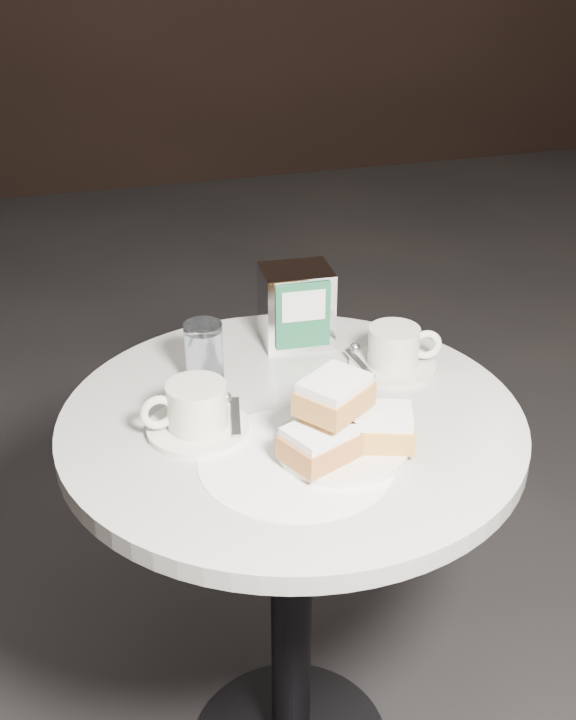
# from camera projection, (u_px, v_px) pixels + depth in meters

# --- Properties ---
(cafe_table) EXTENTS (0.70, 0.70, 0.74)m
(cafe_table) POSITION_uv_depth(u_px,v_px,m) (291.00, 520.00, 1.45)
(cafe_table) COLOR black
(cafe_table) RESTS_ON ground
(sugar_spill) EXTENTS (0.32, 0.32, 0.00)m
(sugar_spill) POSITION_uv_depth(u_px,v_px,m) (296.00, 461.00, 1.25)
(sugar_spill) COLOR white
(sugar_spill) RESTS_ON cafe_table
(beignet_plate) EXTENTS (0.21, 0.21, 0.12)m
(beignet_plate) POSITION_uv_depth(u_px,v_px,m) (342.00, 424.00, 1.25)
(beignet_plate) COLOR silver
(beignet_plate) RESTS_ON cafe_table
(coffee_cup_left) EXTENTS (0.16, 0.16, 0.08)m
(coffee_cup_left) POSITION_uv_depth(u_px,v_px,m) (196.00, 412.00, 1.30)
(coffee_cup_left) COLOR white
(coffee_cup_left) RESTS_ON cafe_table
(coffee_cup_right) EXTENTS (0.17, 0.17, 0.07)m
(coffee_cup_right) POSITION_uv_depth(u_px,v_px,m) (394.00, 351.00, 1.46)
(coffee_cup_right) COLOR beige
(coffee_cup_right) RESTS_ON cafe_table
(water_glass_left) EXTENTS (0.08, 0.08, 0.10)m
(water_glass_left) POSITION_uv_depth(u_px,v_px,m) (204.00, 353.00, 1.42)
(water_glass_left) COLOR white
(water_glass_left) RESTS_ON cafe_table
(water_glass_right) EXTENTS (0.08, 0.08, 0.11)m
(water_glass_right) POSITION_uv_depth(u_px,v_px,m) (311.00, 315.00, 1.53)
(water_glass_right) COLOR white
(water_glass_right) RESTS_ON cafe_table
(napkin_dispenser) EXTENTS (0.12, 0.10, 0.14)m
(napkin_dispenser) POSITION_uv_depth(u_px,v_px,m) (296.00, 306.00, 1.53)
(napkin_dispenser) COLOR silver
(napkin_dispenser) RESTS_ON cafe_table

